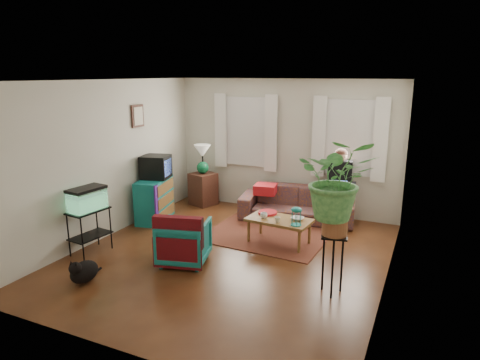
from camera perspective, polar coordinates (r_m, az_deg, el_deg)
The scene contains 31 objects.
floor at distance 6.59m, azimuth -1.47°, elevation -10.10°, with size 4.50×5.00×0.01m, color #4F2B14.
ceiling at distance 6.01m, azimuth -1.63°, elevation 13.15°, with size 4.50×5.00×0.01m, color white.
wall_back at distance 8.44m, azimuth 5.95°, elevation 4.47°, with size 4.50×0.01×2.60m, color silver.
wall_front at distance 4.16m, azimuth -16.91°, elevation -6.16°, with size 4.50×0.01×2.60m, color silver.
wall_left at distance 7.42m, azimuth -17.38°, elevation 2.57°, with size 0.01×5.00×2.60m, color silver.
wall_right at distance 5.59m, azimuth 19.68°, elevation -1.24°, with size 0.01×5.00×2.60m, color silver.
window_left at distance 8.67m, azimuth 0.90°, elevation 6.47°, with size 1.08×0.04×1.38m, color white.
window_right at distance 8.08m, azimuth 14.40°, elevation 5.47°, with size 1.08×0.04×1.38m, color white.
curtains_left at distance 8.60m, azimuth 0.69°, elevation 6.40°, with size 1.36×0.06×1.50m, color white.
curtains_right at distance 8.00m, azimuth 14.30°, elevation 5.39°, with size 1.36×0.06×1.50m, color white.
picture_frame at distance 7.95m, azimuth -13.44°, elevation 8.30°, with size 0.04×0.32×0.40m, color #3D2616.
area_rug at distance 7.40m, azimuth 3.61°, elevation -7.28°, with size 2.00×1.60×0.01m, color brown.
sofa at distance 8.10m, azimuth 7.60°, elevation -2.45°, with size 2.10×0.83×0.82m, color brown.
seated_person at distance 7.98m, azimuth 13.05°, elevation -1.33°, with size 0.53×0.65×1.25m, color black, non-canonical shape.
side_table at distance 9.00m, azimuth -4.93°, elevation -1.20°, with size 0.46×0.46×0.67m, color #392215.
table_lamp at distance 8.86m, azimuth -5.01°, elevation 2.69°, with size 0.34×0.34×0.61m, color white, non-canonical shape.
dresser at distance 8.15m, azimuth -11.33°, elevation -2.59°, with size 0.44×0.89×0.80m, color #105563.
crt_tv at distance 8.08m, azimuth -11.18°, elevation 1.74°, with size 0.49×0.44×0.43m, color black.
aquarium_stand at distance 6.98m, azimuth -19.36°, elevation -6.48°, with size 0.34×0.61×0.69m, color black.
aquarium at distance 6.82m, azimuth -19.72°, elevation -2.35°, with size 0.31×0.56×0.36m, color #7FD899.
black_cat at distance 6.10m, azimuth -20.08°, elevation -11.15°, with size 0.28×0.44×0.37m, color black.
armchair at distance 6.32m, azimuth -7.47°, elevation -7.87°, with size 0.68×0.64×0.70m, color #115366.
serape_throw at distance 6.03m, azimuth -8.27°, elevation -7.51°, with size 0.70×0.16×0.58m, color #9E0A0A.
coffee_table at distance 7.00m, azimuth 5.21°, elevation -6.79°, with size 1.01×0.55×0.42m, color brown.
cup_a at distance 6.93m, azimuth 3.20°, elevation -4.74°, with size 0.11×0.11×0.09m, color white.
cup_b at distance 6.75m, azimuth 5.01°, elevation -5.30°, with size 0.09×0.09×0.09m, color beige.
bowl at distance 6.90m, azimuth 7.67°, elevation -5.12°, with size 0.20×0.20×0.05m, color white.
snack_tray at distance 7.15m, azimuth 3.71°, elevation -4.36°, with size 0.31×0.31×0.04m, color #B21414.
birdcage at distance 6.63m, azimuth 7.51°, elevation -4.79°, with size 0.17×0.17×0.29m, color #115B6B, non-canonical shape.
plant_stand at distance 5.53m, azimuth 12.23°, elevation -10.91°, with size 0.33×0.33×0.79m, color black.
potted_plant at distance 5.21m, azimuth 12.76°, elevation -1.53°, with size 0.90×0.77×1.00m, color #599947.
Camera 1 is at (2.64, -5.40, 2.69)m, focal length 32.00 mm.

